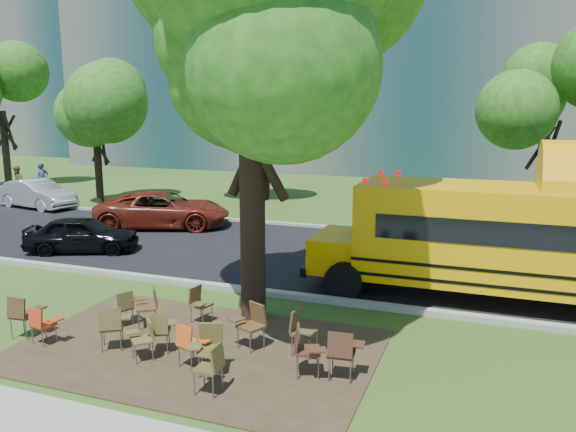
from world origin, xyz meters
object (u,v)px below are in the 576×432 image
at_px(chair_3, 144,335).
at_px(pedestrian_a, 43,180).
at_px(chair_5, 209,344).
at_px(bg_car_red, 163,210).
at_px(chair_2, 112,323).
at_px(chair_6, 211,363).
at_px(chair_7, 305,346).
at_px(black_car, 82,234).
at_px(pedestrian_b, 17,182).
at_px(chair_8, 124,305).
at_px(chair_10, 199,301).
at_px(chair_9, 149,303).
at_px(bg_car_silver, 37,194).
at_px(chair_13, 343,350).
at_px(chair_11, 160,328).
at_px(chair_14, 252,321).
at_px(chair_1, 42,322).
at_px(chair_12, 301,328).
at_px(main_tree, 250,34).
at_px(chair_4, 191,342).
at_px(chair_0, 23,312).

height_order(chair_3, pedestrian_a, pedestrian_a).
bearing_deg(chair_5, bg_car_red, -75.08).
bearing_deg(chair_2, chair_6, -49.94).
distance_m(chair_2, chair_7, 3.87).
height_order(chair_7, black_car, black_car).
xyz_separation_m(pedestrian_a, pedestrian_b, (-1.09, -0.65, -0.07)).
xyz_separation_m(chair_2, chair_7, (3.86, 0.26, 0.01)).
height_order(black_car, pedestrian_b, pedestrian_b).
xyz_separation_m(chair_8, black_car, (-5.19, 4.85, 0.11)).
bearing_deg(pedestrian_a, chair_2, -113.79).
height_order(chair_10, pedestrian_a, pedestrian_a).
distance_m(chair_9, bg_car_red, 10.47).
height_order(chair_6, chair_9, chair_9).
distance_m(bg_car_silver, bg_car_red, 8.14).
relative_size(chair_3, chair_13, 0.84).
bearing_deg(chair_8, chair_11, -94.86).
relative_size(chair_13, chair_14, 1.02).
xyz_separation_m(chair_7, chair_11, (-2.91, -0.06, -0.05)).
distance_m(chair_10, pedestrian_b, 21.46).
xyz_separation_m(chair_1, chair_3, (2.29, 0.15, -0.00)).
xyz_separation_m(chair_8, bg_car_silver, (-12.79, 10.78, 0.19)).
xyz_separation_m(chair_7, chair_10, (-2.98, 1.57, -0.06)).
bearing_deg(chair_12, pedestrian_a, -119.99).
xyz_separation_m(chair_5, chair_7, (1.64, 0.46, 0.01)).
bearing_deg(main_tree, bg_car_red, 133.35).
height_order(black_car, pedestrian_a, pedestrian_a).
bearing_deg(chair_10, black_car, -110.90).
distance_m(chair_7, chair_12, 0.84).
height_order(chair_3, chair_8, chair_8).
relative_size(bg_car_red, pedestrian_a, 2.84).
relative_size(chair_4, chair_13, 0.92).
bearing_deg(pedestrian_a, chair_3, -112.61).
height_order(chair_8, chair_11, chair_11).
height_order(chair_13, bg_car_red, bg_car_red).
distance_m(chair_14, pedestrian_a, 22.74).
relative_size(chair_6, chair_11, 1.03).
xyz_separation_m(chair_3, chair_6, (1.79, -0.70, 0.05)).
distance_m(chair_1, chair_14, 4.19).
height_order(chair_4, chair_10, chair_4).
bearing_deg(chair_0, main_tree, 28.64).
bearing_deg(chair_8, chair_1, 173.61).
xyz_separation_m(chair_11, bg_car_red, (-6.33, 10.03, 0.19)).
relative_size(chair_11, chair_13, 0.90).
bearing_deg(chair_5, chair_1, -19.73).
relative_size(chair_7, bg_car_red, 0.18).
bearing_deg(chair_11, chair_13, -23.41).
relative_size(chair_3, chair_5, 0.86).
xyz_separation_m(chair_13, pedestrian_b, (-21.28, 13.72, 0.26)).
bearing_deg(chair_7, chair_13, 76.51).
bearing_deg(black_car, chair_9, -152.25).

